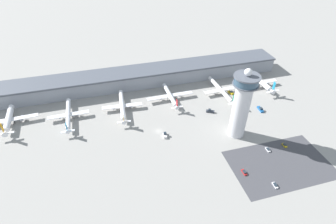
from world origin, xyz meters
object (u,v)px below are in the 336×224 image
Objects in this scene: airplane_gate_alpha at (8,120)px; service_truck_baggage at (210,111)px; airplane_gate_bravo at (68,115)px; service_truck_catering at (165,135)px; airplane_gate_echo at (221,90)px; service_truck_fuel at (231,93)px; car_silver_sedan at (275,185)px; service_truck_water at (260,109)px; airplane_gate_foxtrot at (262,83)px; airplane_gate_charlie at (122,106)px; airplane_gate_delta at (170,96)px; car_yellow_taxi at (244,172)px; control_tower at (242,104)px; car_white_wagon at (268,150)px; car_red_hatchback at (284,145)px.

airplane_gate_alpha reaches higher than service_truck_baggage.
service_truck_catering is at bearing -29.93° from airplane_gate_bravo.
airplane_gate_echo is 7.60× the size of service_truck_fuel.
airplane_gate_bravo is at bearing 140.58° from car_silver_sedan.
service_truck_catering is (110.54, -43.91, -3.46)m from airplane_gate_alpha.
airplane_gate_bravo is 153.36m from service_truck_water.
airplane_gate_echo is at bearing -178.40° from airplane_gate_foxtrot.
airplane_gate_charlie is at bearing -179.40° from airplane_gate_echo.
service_truck_baggage reaches higher than service_truck_water.
airplane_gate_delta is at bearing 5.59° from airplane_gate_charlie.
airplane_gate_charlie reaches higher than airplane_gate_delta.
airplane_gate_bravo reaches higher than service_truck_catering.
airplane_gate_foxtrot is at bearing 53.71° from car_yellow_taxi.
airplane_gate_delta is at bearing -0.18° from airplane_gate_alpha.
control_tower is at bearing -147.82° from service_truck_water.
service_truck_baggage is 1.47× the size of car_yellow_taxi.
car_yellow_taxi is 18.72m from car_silver_sedan.
car_yellow_taxi is (149.25, -89.43, -3.94)m from airplane_gate_alpha.
car_white_wagon is (-7.24, -71.01, -0.37)m from service_truck_fuel.
airplane_gate_echo is (129.02, 1.58, 0.01)m from airplane_gate_bravo.
airplane_gate_alpha is 7.00× the size of service_truck_fuel.
control_tower is 57.71m from service_truck_catering.
airplane_gate_alpha is at bearing 147.60° from car_silver_sedan.
service_truck_fuel is 99.90m from car_silver_sedan.
airplane_gate_bravo is 169.98m from airplane_gate_foxtrot.
airplane_gate_foxtrot is 7.38× the size of car_yellow_taxi.
airplane_gate_charlie is at bearing 145.40° from car_red_hatchback.
service_truck_water is (32.75, 20.61, -25.96)m from control_tower.
airplane_gate_charlie reaches higher than car_silver_sedan.
airplane_gate_echo is at bearing 33.20° from service_truck_catering.
car_yellow_taxi is (-44.49, -55.22, -0.35)m from service_truck_water.
airplane_gate_bravo is 149.18m from car_white_wagon.
car_yellow_taxi is at bearing -75.75° from airplane_gate_delta.
airplane_gate_echo is at bearing 77.65° from control_tower.
control_tower is at bearing -57.75° from airplane_gate_delta.
service_truck_water is at bearing -54.92° from airplane_gate_echo.
service_truck_fuel is at bearing 28.70° from service_truck_catering.
airplane_gate_alpha is 118.99m from service_truck_catering.
airplane_gate_delta is (126.65, -0.40, -0.31)m from airplane_gate_alpha.
car_silver_sedan is (-50.96, -100.54, -4.16)m from airplane_gate_foxtrot.
service_truck_baggage is 1.58× the size of car_white_wagon.
airplane_gate_alpha is at bearing 156.46° from car_white_wagon.
service_truck_catering is 81.10m from service_truck_fuel.
airplane_gate_delta is 5.23× the size of service_truck_water.
airplane_gate_foxtrot is 83.24m from car_white_wagon.
airplane_gate_foxtrot is 31.81m from service_truck_fuel.
airplane_gate_charlie is 7.40× the size of service_truck_fuel.
service_truck_water is 75.62m from car_silver_sedan.
airplane_gate_echo is 10.13m from service_truck_fuel.
airplane_gate_charlie is 47.05m from service_truck_catering.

